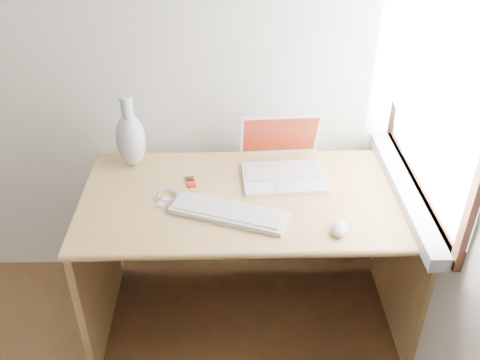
{
  "coord_description": "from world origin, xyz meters",
  "views": [
    {
      "loc": [
        0.94,
        -0.56,
        2.09
      ],
      "look_at": [
        0.98,
        1.35,
        0.82
      ],
      "focal_mm": 40.0,
      "sensor_mm": 36.0,
      "label": 1
    }
  ],
  "objects_px": {
    "desk": "(250,223)",
    "laptop": "(283,163)",
    "external_keyboard": "(229,212)",
    "vase": "(130,138)"
  },
  "relations": [
    {
      "from": "laptop",
      "to": "external_keyboard",
      "type": "bearing_deg",
      "value": -132.22
    },
    {
      "from": "desk",
      "to": "external_keyboard",
      "type": "bearing_deg",
      "value": -113.72
    },
    {
      "from": "desk",
      "to": "laptop",
      "type": "bearing_deg",
      "value": 28.24
    },
    {
      "from": "desk",
      "to": "laptop",
      "type": "xyz_separation_m",
      "value": [
        0.15,
        0.08,
        0.28
      ]
    },
    {
      "from": "vase",
      "to": "external_keyboard",
      "type": "bearing_deg",
      "value": -42.33
    },
    {
      "from": "laptop",
      "to": "external_keyboard",
      "type": "distance_m",
      "value": 0.4
    },
    {
      "from": "laptop",
      "to": "vase",
      "type": "xyz_separation_m",
      "value": [
        -0.69,
        0.1,
        0.08
      ]
    },
    {
      "from": "laptop",
      "to": "desk",
      "type": "bearing_deg",
      "value": -154.74
    },
    {
      "from": "laptop",
      "to": "external_keyboard",
      "type": "xyz_separation_m",
      "value": [
        -0.25,
        -0.3,
        -0.04
      ]
    },
    {
      "from": "external_keyboard",
      "to": "desk",
      "type": "bearing_deg",
      "value": 86.65
    }
  ]
}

